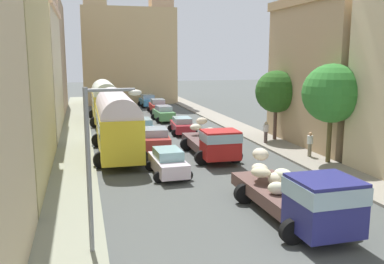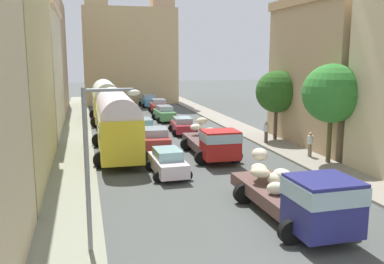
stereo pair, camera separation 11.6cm
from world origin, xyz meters
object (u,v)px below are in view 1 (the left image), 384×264
(cargo_truck_1, at_px, (213,141))
(car_5, at_px, (156,139))
(car_3, at_px, (148,101))
(parked_bus_0, at_px, (117,121))
(car_6, at_px, (141,127))
(pedestrian_1, at_px, (266,132))
(car_4, at_px, (168,162))
(car_7, at_px, (129,112))
(parked_bus_1, at_px, (105,100))
(cargo_truck_0, at_px, (301,196))
(car_1, at_px, (164,113))
(car_0, at_px, (182,125))
(car_2, at_px, (158,106))
(pedestrian_0, at_px, (310,144))
(streetlamp_near, at_px, (97,155))

(cargo_truck_1, height_order, car_5, cargo_truck_1)
(car_3, bearing_deg, parked_bus_0, -102.89)
(car_6, height_order, pedestrian_1, pedestrian_1)
(parked_bus_0, bearing_deg, car_4, -67.54)
(car_7, bearing_deg, car_5, -89.37)
(cargo_truck_1, bearing_deg, car_3, 89.47)
(parked_bus_1, relative_size, car_3, 2.11)
(cargo_truck_0, relative_size, pedestrian_1, 4.21)
(cargo_truck_1, bearing_deg, car_7, 100.20)
(car_1, bearing_deg, car_0, -88.35)
(car_2, height_order, pedestrian_1, pedestrian_1)
(car_5, bearing_deg, car_3, 82.50)
(parked_bus_1, height_order, car_0, parked_bus_1)
(cargo_truck_0, distance_m, cargo_truck_1, 11.46)
(car_0, distance_m, pedestrian_0, 12.33)
(car_6, bearing_deg, cargo_truck_0, -80.93)
(car_0, xyz_separation_m, streetlamp_near, (-7.81, -21.12, 2.71))
(car_1, relative_size, car_4, 1.03)
(cargo_truck_1, distance_m, streetlamp_near, 14.29)
(streetlamp_near, bearing_deg, car_6, 78.47)
(parked_bus_0, height_order, car_1, parked_bus_0)
(car_0, relative_size, car_1, 1.00)
(car_3, bearing_deg, car_0, -90.30)
(cargo_truck_1, xyz_separation_m, pedestrian_0, (6.15, -1.53, -0.17))
(cargo_truck_0, height_order, streetlamp_near, streetlamp_near)
(cargo_truck_1, bearing_deg, parked_bus_0, 157.45)
(cargo_truck_1, distance_m, pedestrian_1, 6.15)
(cargo_truck_0, height_order, car_3, cargo_truck_0)
(car_4, relative_size, pedestrian_1, 2.24)
(parked_bus_0, bearing_deg, car_6, 69.55)
(car_2, relative_size, streetlamp_near, 0.70)
(car_5, distance_m, pedestrian_1, 8.38)
(car_1, xyz_separation_m, pedestrian_0, (6.19, -18.14, 0.18))
(car_2, height_order, car_7, car_2)
(pedestrian_0, xyz_separation_m, pedestrian_1, (-0.93, 4.78, 0.00))
(parked_bus_0, bearing_deg, car_3, 77.11)
(cargo_truck_1, xyz_separation_m, car_2, (0.45, 22.78, -0.32))
(parked_bus_0, bearing_deg, streetlamp_near, -96.98)
(cargo_truck_1, height_order, car_1, cargo_truck_1)
(car_6, bearing_deg, pedestrian_1, -35.53)
(car_7, bearing_deg, car_3, 71.66)
(car_1, distance_m, pedestrian_1, 14.36)
(pedestrian_0, bearing_deg, pedestrian_1, 101.02)
(car_4, bearing_deg, parked_bus_0, 112.46)
(parked_bus_1, xyz_separation_m, cargo_truck_1, (5.86, -17.05, -1.15))
(parked_bus_0, relative_size, pedestrian_0, 5.71)
(cargo_truck_0, xyz_separation_m, streetlamp_near, (-7.65, -0.40, 2.17))
(car_7, bearing_deg, car_0, -69.29)
(parked_bus_0, xyz_separation_m, streetlamp_near, (-1.75, -14.31, 1.08))
(car_2, xyz_separation_m, car_6, (-3.77, -13.43, -0.10))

